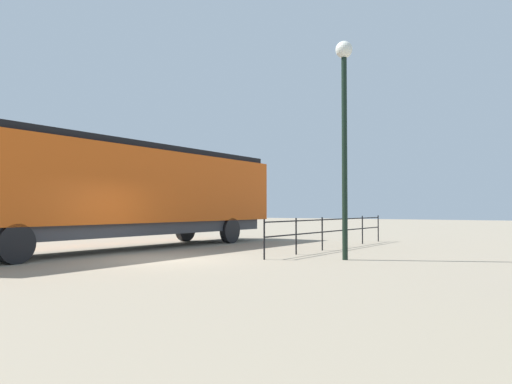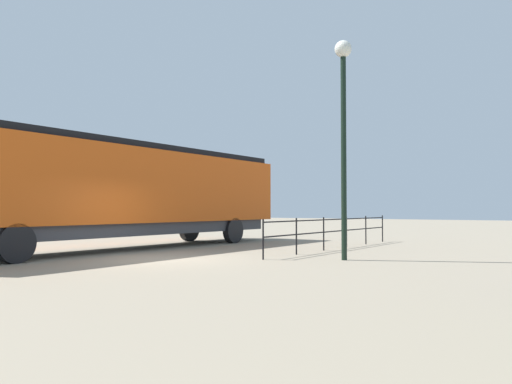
% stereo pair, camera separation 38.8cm
% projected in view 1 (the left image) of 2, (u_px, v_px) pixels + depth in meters
% --- Properties ---
extents(ground_plane, '(120.00, 120.00, 0.00)m').
position_uv_depth(ground_plane, '(159.00, 260.00, 14.90)').
color(ground_plane, gray).
extents(locomotive, '(2.85, 15.52, 3.89)m').
position_uv_depth(locomotive, '(132.00, 190.00, 18.98)').
color(locomotive, '#D15114').
rests_on(locomotive, ground_plane).
extents(lamp_post, '(0.51, 0.51, 6.48)m').
position_uv_depth(lamp_post, '(344.00, 108.00, 14.95)').
color(lamp_post, black).
rests_on(lamp_post, ground_plane).
extents(platform_fence, '(0.05, 9.89, 1.20)m').
position_uv_depth(platform_fence, '(334.00, 228.00, 19.02)').
color(platform_fence, black).
rests_on(platform_fence, ground_plane).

